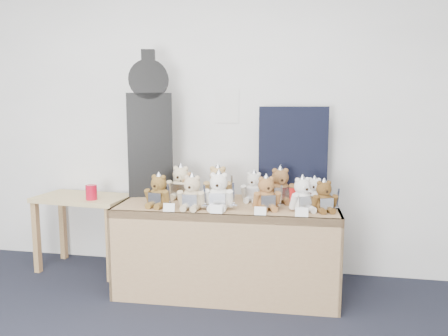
% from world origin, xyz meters
% --- Properties ---
extents(room_shell, '(6.00, 6.00, 6.00)m').
position_xyz_m(room_shell, '(0.36, 2.49, 1.45)').
color(room_shell, silver).
rests_on(room_shell, floor).
extents(display_table, '(1.71, 0.76, 0.70)m').
position_xyz_m(display_table, '(0.46, 1.92, 0.55)').
color(display_table, '#906B49').
rests_on(display_table, floor).
extents(side_table, '(0.84, 0.52, 0.67)m').
position_xyz_m(side_table, '(-0.86, 2.18, 0.54)').
color(side_table, tan).
rests_on(side_table, floor).
extents(guitar_case, '(0.38, 0.20, 1.19)m').
position_xyz_m(guitar_case, '(-0.22, 2.15, 1.28)').
color(guitar_case, black).
rests_on(guitar_case, display_table).
extents(navy_board, '(0.56, 0.02, 0.74)m').
position_xyz_m(navy_board, '(0.94, 2.32, 1.07)').
color(navy_board, black).
rests_on(navy_board, display_table).
extents(red_cup, '(0.09, 0.09, 0.13)m').
position_xyz_m(red_cup, '(-0.72, 2.06, 0.73)').
color(red_cup, '#B10B23').
rests_on(red_cup, side_table).
extents(teddy_front_far_left, '(0.23, 0.20, 0.28)m').
position_xyz_m(teddy_front_far_left, '(-0.03, 1.79, 0.81)').
color(teddy_front_far_left, brown).
rests_on(teddy_front_far_left, display_table).
extents(teddy_front_left, '(0.23, 0.19, 0.29)m').
position_xyz_m(teddy_front_left, '(0.24, 1.76, 0.82)').
color(teddy_front_left, tan).
rests_on(teddy_front_left, display_table).
extents(teddy_front_centre, '(0.25, 0.20, 0.31)m').
position_xyz_m(teddy_front_centre, '(0.43, 1.80, 0.82)').
color(teddy_front_centre, silver).
rests_on(teddy_front_centre, display_table).
extents(teddy_front_right, '(0.23, 0.22, 0.28)m').
position_xyz_m(teddy_front_right, '(0.77, 1.85, 0.81)').
color(teddy_front_right, brown).
rests_on(teddy_front_right, display_table).
extents(teddy_front_far_right, '(0.23, 0.23, 0.28)m').
position_xyz_m(teddy_front_far_right, '(1.03, 1.86, 0.81)').
color(teddy_front_far_right, silver).
rests_on(teddy_front_far_right, display_table).
extents(teddy_front_end, '(0.21, 0.20, 0.26)m').
position_xyz_m(teddy_front_end, '(1.18, 1.87, 0.80)').
color(teddy_front_end, brown).
rests_on(teddy_front_end, display_table).
extents(teddy_back_left, '(0.25, 0.21, 0.31)m').
position_xyz_m(teddy_back_left, '(0.05, 2.10, 0.82)').
color(teddy_back_left, beige).
rests_on(teddy_back_left, display_table).
extents(teddy_back_centre_left, '(0.26, 0.22, 0.31)m').
position_xyz_m(teddy_back_centre_left, '(0.36, 2.11, 0.83)').
color(teddy_back_centre_left, tan).
rests_on(teddy_back_centre_left, display_table).
extents(teddy_back_centre_right, '(0.22, 0.19, 0.27)m').
position_xyz_m(teddy_back_centre_right, '(0.65, 2.11, 0.81)').
color(teddy_back_centre_right, beige).
rests_on(teddy_back_centre_right, display_table).
extents(teddy_back_right, '(0.26, 0.23, 0.31)m').
position_xyz_m(teddy_back_right, '(0.86, 2.10, 0.82)').
color(teddy_back_right, brown).
rests_on(teddy_back_right, display_table).
extents(teddy_back_end, '(0.19, 0.16, 0.24)m').
position_xyz_m(teddy_back_end, '(1.12, 2.10, 0.79)').
color(teddy_back_end, white).
rests_on(teddy_back_end, display_table).
extents(teddy_back_far_left, '(0.20, 0.21, 0.25)m').
position_xyz_m(teddy_back_far_left, '(0.10, 2.11, 0.80)').
color(teddy_back_far_left, '#9D7349').
rests_on(teddy_back_far_left, display_table).
extents(entry_card_a, '(0.09, 0.02, 0.06)m').
position_xyz_m(entry_card_a, '(0.10, 1.64, 0.73)').
color(entry_card_a, silver).
rests_on(entry_card_a, display_table).
extents(entry_card_b, '(0.09, 0.02, 0.06)m').
position_xyz_m(entry_card_b, '(0.44, 1.66, 0.73)').
color(entry_card_b, silver).
rests_on(entry_card_b, display_table).
extents(entry_card_c, '(0.08, 0.02, 0.06)m').
position_xyz_m(entry_card_c, '(0.75, 1.67, 0.73)').
color(entry_card_c, silver).
rests_on(entry_card_c, display_table).
extents(entry_card_d, '(0.09, 0.02, 0.06)m').
position_xyz_m(entry_card_d, '(1.03, 1.68, 0.73)').
color(entry_card_d, silver).
rests_on(entry_card_d, display_table).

